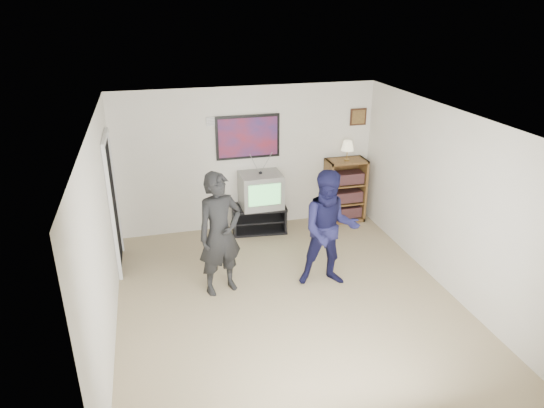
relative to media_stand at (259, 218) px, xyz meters
name	(u,v)px	position (x,y,z in m)	size (l,w,h in m)	color
room_shell	(282,207)	(-0.12, -1.88, 1.01)	(4.51, 5.00, 2.51)	#987E60
media_stand	(259,218)	(0.00, 0.00, 0.00)	(0.99, 0.61, 0.47)	black
crt_television	(261,190)	(0.04, 0.00, 0.53)	(0.70, 0.59, 0.59)	gray
bookshelf	(345,190)	(1.63, 0.05, 0.35)	(0.71, 0.41, 1.17)	#523118
table_lamp	(347,150)	(1.62, 0.03, 1.11)	(0.22, 0.22, 0.35)	#F2E6B7
person_tall	(220,234)	(-0.94, -1.74, 0.64)	(0.64, 0.42, 1.75)	black
person_short	(330,229)	(0.57, -1.93, 0.62)	(0.83, 0.65, 1.70)	#15153C
controller_left	(215,206)	(-0.96, -1.56, 0.99)	(0.04, 0.13, 0.04)	white
controller_right	(326,202)	(0.60, -1.66, 0.91)	(0.03, 0.12, 0.03)	white
poster	(248,137)	(-0.12, 0.25, 1.41)	(1.10, 0.03, 0.75)	black
air_vent	(215,121)	(-0.67, 0.25, 1.71)	(0.28, 0.02, 0.14)	white
small_picture	(358,117)	(1.88, 0.25, 1.64)	(0.30, 0.03, 0.30)	#382211
doorway	(113,205)	(-2.35, -0.63, 0.76)	(0.03, 0.85, 2.00)	black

